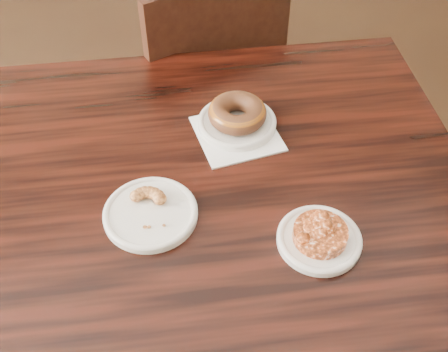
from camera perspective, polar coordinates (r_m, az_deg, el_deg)
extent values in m
cube|color=black|center=(1.34, 0.21, -13.06)|extent=(1.01, 1.01, 0.75)
cube|color=white|center=(1.15, 1.34, 4.33)|extent=(0.18, 0.18, 0.00)
cylinder|color=silver|center=(1.16, 1.33, 5.42)|extent=(0.16, 0.16, 0.01)
cylinder|color=white|center=(1.01, -7.47, -3.83)|extent=(0.17, 0.17, 0.01)
cylinder|color=silver|center=(0.98, 9.63, -6.41)|extent=(0.15, 0.15, 0.01)
torus|color=brown|center=(1.15, 1.36, 6.43)|extent=(0.12, 0.12, 0.04)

